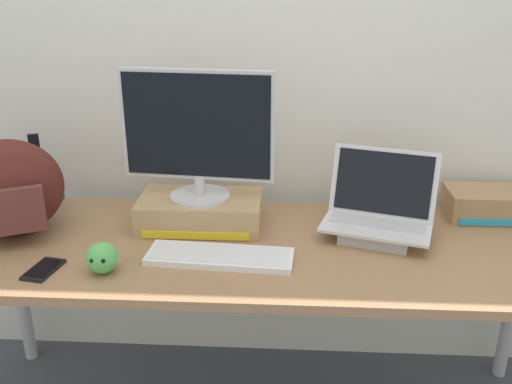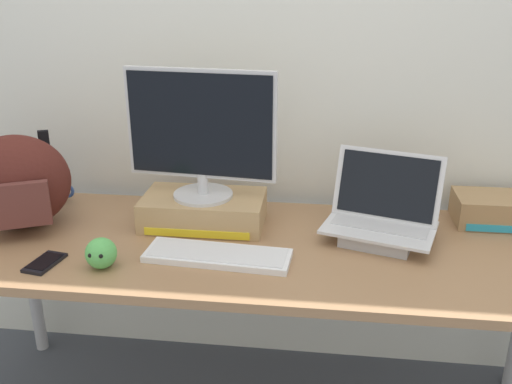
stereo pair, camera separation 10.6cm
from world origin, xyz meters
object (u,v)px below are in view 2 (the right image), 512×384
object	(u,v)px
external_keyboard	(218,255)
plush_toy	(101,253)
cell_phone	(45,263)
toner_box_yellow	(204,210)
messenger_backpack	(16,183)
toner_box_cyan	(502,210)
desktop_monitor	(201,134)
open_laptop	(381,223)
coffee_mug	(54,191)

from	to	relation	value
external_keyboard	plush_toy	size ratio (longest dim) A/B	4.88
cell_phone	plush_toy	bearing A→B (deg)	11.64
toner_box_yellow	messenger_backpack	xyz separation A→B (m)	(-0.62, -0.10, 0.11)
toner_box_cyan	toner_box_yellow	bearing A→B (deg)	-172.71
messenger_backpack	cell_phone	distance (m)	0.35
desktop_monitor	open_laptop	distance (m)	0.66
toner_box_yellow	desktop_monitor	xyz separation A→B (m)	(-0.00, -0.00, 0.27)
cell_phone	plush_toy	world-z (taller)	plush_toy
external_keyboard	messenger_backpack	distance (m)	0.74
messenger_backpack	toner_box_cyan	bearing A→B (deg)	-16.63
toner_box_yellow	plush_toy	xyz separation A→B (m)	(-0.24, -0.34, -0.00)
external_keyboard	cell_phone	xyz separation A→B (m)	(-0.51, -0.10, -0.01)
plush_toy	cell_phone	bearing A→B (deg)	-178.60
toner_box_cyan	cell_phone	bearing A→B (deg)	-161.67
messenger_backpack	plush_toy	distance (m)	0.46
desktop_monitor	messenger_backpack	distance (m)	0.64
cell_phone	coffee_mug	bearing A→B (deg)	122.37
external_keyboard	cell_phone	distance (m)	0.52
open_laptop	external_keyboard	xyz separation A→B (m)	(-0.51, -0.20, -0.05)
cell_phone	messenger_backpack	bearing A→B (deg)	139.30
messenger_backpack	open_laptop	bearing A→B (deg)	-22.11
desktop_monitor	coffee_mug	size ratio (longest dim) A/B	3.97
external_keyboard	coffee_mug	xyz separation A→B (m)	(-0.71, 0.38, 0.03)
cell_phone	plush_toy	size ratio (longest dim) A/B	1.52
toner_box_yellow	plush_toy	bearing A→B (deg)	-124.66
open_laptop	external_keyboard	world-z (taller)	open_laptop
open_laptop	toner_box_cyan	distance (m)	0.47
external_keyboard	toner_box_cyan	distance (m)	1.01
toner_box_yellow	toner_box_cyan	world-z (taller)	toner_box_yellow
toner_box_yellow	plush_toy	world-z (taller)	toner_box_yellow
desktop_monitor	cell_phone	xyz separation A→B (m)	(-0.42, -0.35, -0.32)
plush_toy	toner_box_cyan	xyz separation A→B (m)	(1.27, 0.48, 0.00)
desktop_monitor	toner_box_cyan	world-z (taller)	desktop_monitor
plush_toy	desktop_monitor	bearing A→B (deg)	55.27
external_keyboard	toner_box_cyan	size ratio (longest dim) A/B	1.43
messenger_backpack	coffee_mug	distance (m)	0.26
coffee_mug	toner_box_cyan	distance (m)	1.64
desktop_monitor	coffee_mug	xyz separation A→B (m)	(-0.61, 0.13, -0.28)
desktop_monitor	toner_box_yellow	bearing A→B (deg)	87.94
open_laptop	toner_box_cyan	bearing A→B (deg)	39.44
open_laptop	desktop_monitor	bearing A→B (deg)	-167.49
external_keyboard	plush_toy	world-z (taller)	plush_toy
open_laptop	coffee_mug	world-z (taller)	open_laptop
messenger_backpack	coffee_mug	size ratio (longest dim) A/B	3.25
plush_toy	toner_box_cyan	bearing A→B (deg)	20.54
messenger_backpack	toner_box_cyan	size ratio (longest dim) A/B	1.30
external_keyboard	toner_box_cyan	xyz separation A→B (m)	(0.94, 0.38, 0.04)
messenger_backpack	cell_phone	xyz separation A→B (m)	(0.20, -0.24, -0.16)
desktop_monitor	plush_toy	bearing A→B (deg)	-119.20
open_laptop	cell_phone	bearing A→B (deg)	-146.64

